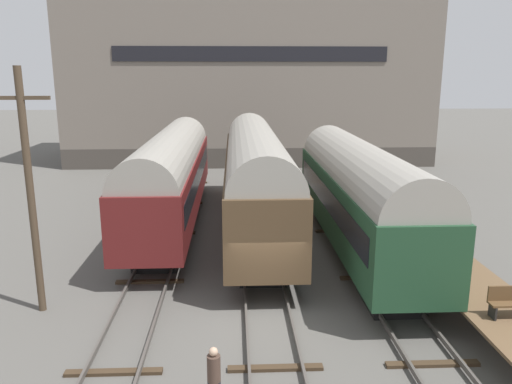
# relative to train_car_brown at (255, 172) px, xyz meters

# --- Properties ---
(ground_plane) EXTENTS (200.00, 200.00, 0.00)m
(ground_plane) POSITION_rel_train_car_brown_xyz_m (0.00, -9.53, -3.03)
(ground_plane) COLOR #56544F
(track_left) EXTENTS (2.60, 60.00, 0.26)m
(track_left) POSITION_rel_train_car_brown_xyz_m (-4.35, -9.53, -2.89)
(track_left) COLOR #4C4742
(track_left) RESTS_ON ground
(track_middle) EXTENTS (2.60, 60.00, 0.26)m
(track_middle) POSITION_rel_train_car_brown_xyz_m (0.00, -9.53, -2.89)
(track_middle) COLOR #4C4742
(track_middle) RESTS_ON ground
(track_right) EXTENTS (2.60, 60.00, 0.26)m
(track_right) POSITION_rel_train_car_brown_xyz_m (4.35, -9.53, -2.89)
(track_right) COLOR #4C4742
(track_right) RESTS_ON ground
(train_car_brown) EXTENTS (2.96, 18.45, 5.31)m
(train_car_brown) POSITION_rel_train_car_brown_xyz_m (0.00, 0.00, 0.00)
(train_car_brown) COLOR black
(train_car_brown) RESTS_ON ground
(train_car_maroon) EXTENTS (2.88, 17.71, 4.99)m
(train_car_maroon) POSITION_rel_train_car_brown_xyz_m (-4.35, 1.30, -0.18)
(train_car_maroon) COLOR black
(train_car_maroon) RESTS_ON ground
(train_car_green) EXTENTS (2.90, 15.22, 5.00)m
(train_car_green) POSITION_rel_train_car_brown_xyz_m (4.35, -3.76, -0.19)
(train_car_green) COLOR black
(train_car_green) RESTS_ON ground
(station_platform) EXTENTS (2.42, 13.34, 0.98)m
(station_platform) POSITION_rel_train_car_brown_xyz_m (6.87, -9.36, -2.13)
(station_platform) COLOR brown
(station_platform) RESTS_ON ground
(person_worker) EXTENTS (0.32, 0.32, 1.65)m
(person_worker) POSITION_rel_train_car_brown_xyz_m (-1.59, -14.11, -2.04)
(person_worker) COLOR #282833
(person_worker) RESTS_ON ground
(utility_pole) EXTENTS (1.80, 0.24, 8.09)m
(utility_pole) POSITION_rel_train_car_brown_xyz_m (-7.63, -8.63, 1.18)
(utility_pole) COLOR #473828
(utility_pole) RESTS_ON ground
(warehouse_building) EXTENTS (31.83, 12.70, 17.13)m
(warehouse_building) POSITION_rel_train_car_brown_xyz_m (0.41, 23.56, 5.53)
(warehouse_building) COLOR #46403A
(warehouse_building) RESTS_ON ground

